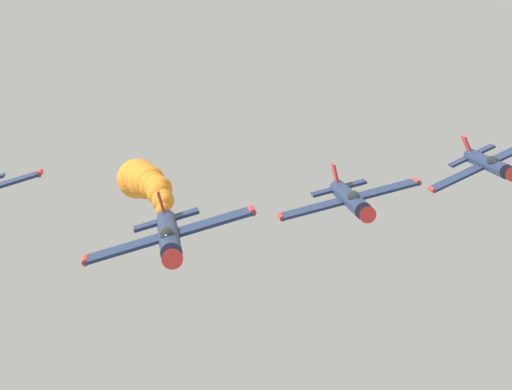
# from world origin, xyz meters

# --- Properties ---
(airplane_lead) EXTENTS (9.30, 10.35, 3.29)m
(airplane_lead) POSITION_xyz_m (5.88, 11.82, 108.78)
(airplane_lead) COLOR navy
(smoke_trail_lead) EXTENTS (4.08, 29.99, 4.70)m
(smoke_trail_lead) POSITION_xyz_m (7.00, -16.93, 107.20)
(smoke_trail_lead) COLOR orange
(airplane_left_inner) EXTENTS (9.37, 10.35, 3.14)m
(airplane_left_inner) POSITION_xyz_m (-6.21, -0.62, 108.37)
(airplane_left_inner) COLOR navy
(airplane_left_outer) EXTENTS (8.84, 10.35, 4.32)m
(airplane_left_outer) POSITION_xyz_m (-18.97, -11.93, 108.92)
(airplane_left_outer) COLOR navy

